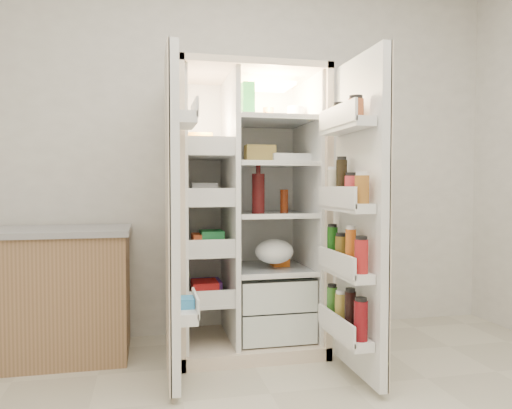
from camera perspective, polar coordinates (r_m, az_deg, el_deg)
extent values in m
cube|color=silver|center=(3.54, -2.74, 6.86)|extent=(4.00, 0.02, 2.70)
cube|color=beige|center=(3.47, -2.20, -0.48)|extent=(0.92, 0.04, 1.80)
cube|color=beige|center=(3.08, -9.15, -0.85)|extent=(0.04, 0.70, 1.80)
cube|color=beige|center=(3.26, 6.49, -0.67)|extent=(0.04, 0.70, 1.80)
cube|color=beige|center=(3.22, -1.13, 15.08)|extent=(0.92, 0.70, 0.04)
cube|color=beige|center=(3.30, -1.11, -15.85)|extent=(0.92, 0.70, 0.08)
cube|color=white|center=(3.44, -2.11, -0.17)|extent=(0.84, 0.02, 1.68)
cube|color=white|center=(3.09, -8.60, -0.47)|extent=(0.02, 0.62, 1.68)
cube|color=white|center=(3.25, 5.99, -0.32)|extent=(0.02, 0.62, 1.68)
cube|color=white|center=(3.12, -3.10, -0.42)|extent=(0.03, 0.62, 1.68)
cube|color=silver|center=(3.27, 1.70, -13.35)|extent=(0.47, 0.52, 0.19)
cube|color=silver|center=(3.22, 1.70, -9.93)|extent=(0.47, 0.52, 0.19)
cube|color=#FFD18C|center=(3.29, 1.42, 13.74)|extent=(0.30, 0.30, 0.02)
cube|color=silver|center=(3.18, -5.88, -10.77)|extent=(0.28, 0.58, 0.02)
cube|color=silver|center=(3.12, -5.90, -5.40)|extent=(0.28, 0.58, 0.02)
cube|color=silver|center=(3.10, -5.93, 0.11)|extent=(0.28, 0.58, 0.02)
cube|color=silver|center=(3.10, -5.95, 5.66)|extent=(0.28, 0.58, 0.02)
cube|color=silver|center=(3.22, 1.62, -7.50)|extent=(0.49, 0.58, 0.01)
cube|color=silver|center=(3.18, 1.62, -1.09)|extent=(0.49, 0.58, 0.01)
cube|color=silver|center=(3.17, 1.63, 4.68)|extent=(0.49, 0.58, 0.02)
cube|color=silver|center=(3.20, 1.64, 9.70)|extent=(0.49, 0.58, 0.02)
cube|color=red|center=(3.16, -5.89, -9.71)|extent=(0.16, 0.20, 0.10)
cube|color=green|center=(3.11, -5.91, -4.12)|extent=(0.14, 0.18, 0.12)
cube|color=silver|center=(3.10, -5.93, 0.94)|extent=(0.20, 0.22, 0.07)
cube|color=orange|center=(3.11, -5.96, 7.13)|extent=(0.15, 0.16, 0.14)
cube|color=#6538A9|center=(3.17, -5.89, -9.80)|extent=(0.18, 0.20, 0.09)
cube|color=#EA5629|center=(3.12, -5.91, -4.31)|extent=(0.14, 0.18, 0.10)
cube|color=white|center=(3.10, -5.93, 1.40)|extent=(0.16, 0.16, 0.12)
sphere|color=orange|center=(3.19, -0.19, -14.90)|extent=(0.07, 0.07, 0.07)
sphere|color=orange|center=(3.24, 1.26, -14.60)|extent=(0.07, 0.07, 0.07)
sphere|color=orange|center=(3.23, 3.21, -14.67)|extent=(0.07, 0.07, 0.07)
sphere|color=orange|center=(3.33, 0.14, -14.16)|extent=(0.07, 0.07, 0.07)
sphere|color=orange|center=(3.33, 1.95, -14.14)|extent=(0.07, 0.07, 0.07)
sphere|color=orange|center=(3.32, 3.85, -14.20)|extent=(0.07, 0.07, 0.07)
sphere|color=orange|center=(3.26, -1.03, -14.53)|extent=(0.07, 0.07, 0.07)
ellipsoid|color=#437326|center=(3.24, 1.61, -9.59)|extent=(0.26, 0.24, 0.11)
cylinder|color=#4B1010|center=(3.09, 0.27, 1.31)|extent=(0.08, 0.08, 0.25)
cylinder|color=maroon|center=(3.19, 3.33, 0.41)|extent=(0.05, 0.05, 0.15)
cube|color=#268E40|center=(3.08, -0.95, 12.18)|extent=(0.07, 0.07, 0.22)
cylinder|color=white|center=(3.25, 4.66, 10.55)|extent=(0.11, 0.11, 0.10)
cylinder|color=#9B5523|center=(3.26, 1.45, 10.51)|extent=(0.07, 0.07, 0.09)
cube|color=white|center=(3.15, 4.13, 5.41)|extent=(0.25, 0.11, 0.06)
cube|color=#B49848|center=(3.13, 0.46, 5.92)|extent=(0.19, 0.11, 0.12)
ellipsoid|color=white|center=(3.14, 2.16, -6.15)|extent=(0.25, 0.23, 0.16)
cube|color=orange|center=(3.27, 2.81, -6.10)|extent=(0.10, 0.13, 0.13)
cube|color=white|center=(2.53, -9.76, -1.52)|extent=(0.05, 0.40, 1.72)
cube|color=beige|center=(2.53, -10.33, -1.52)|extent=(0.01, 0.40, 1.72)
cube|color=white|center=(2.62, -8.12, -12.49)|extent=(0.09, 0.32, 0.06)
cube|color=white|center=(2.55, -8.24, 9.76)|extent=(0.09, 0.32, 0.06)
cube|color=#338CCC|center=(2.61, -8.12, -11.85)|extent=(0.07, 0.12, 0.10)
cube|color=white|center=(2.69, 12.17, -1.32)|extent=(0.05, 0.58, 1.72)
cube|color=beige|center=(2.70, 12.65, -1.31)|extent=(0.01, 0.58, 1.72)
cube|color=white|center=(2.77, 10.41, -14.70)|extent=(0.11, 0.50, 0.05)
cube|color=white|center=(2.69, 10.46, -7.75)|extent=(0.11, 0.50, 0.05)
cube|color=white|center=(2.65, 10.51, -0.27)|extent=(0.11, 0.50, 0.05)
cube|color=white|center=(2.67, 10.58, 9.00)|extent=(0.11, 0.50, 0.05)
cylinder|color=maroon|center=(2.56, 12.22, -13.22)|extent=(0.07, 0.07, 0.20)
cylinder|color=black|center=(2.67, 11.03, -12.33)|extent=(0.06, 0.06, 0.22)
cylinder|color=#B0963A|center=(2.79, 9.93, -12.11)|extent=(0.06, 0.06, 0.18)
cylinder|color=#377527|center=(2.90, 8.93, -11.42)|extent=(0.06, 0.06, 0.19)
cylinder|color=#AB1C1D|center=(2.49, 12.29, -6.00)|extent=(0.07, 0.07, 0.17)
cylinder|color=#D25E18|center=(2.60, 11.08, -5.18)|extent=(0.06, 0.06, 0.21)
cylinder|color=brown|center=(2.73, 9.98, -5.37)|extent=(0.07, 0.07, 0.16)
cylinder|color=#175212|center=(2.84, 8.97, -4.65)|extent=(0.06, 0.06, 0.20)
cylinder|color=#995E21|center=(2.46, 12.35, 1.74)|extent=(0.07, 0.07, 0.14)
cylinder|color=#CA3339|center=(2.58, 11.13, 1.77)|extent=(0.07, 0.07, 0.14)
cylinder|color=black|center=(2.70, 10.03, 2.75)|extent=(0.06, 0.06, 0.23)
cylinder|color=beige|center=(2.82, 9.01, 2.22)|extent=(0.06, 0.06, 0.18)
cylinder|color=#984926|center=(2.57, 11.66, 10.94)|extent=(0.08, 0.08, 0.10)
cylinder|color=olive|center=(2.77, 9.76, 10.32)|extent=(0.08, 0.08, 0.10)
cube|color=#916A48|center=(3.30, -24.29, -9.89)|extent=(1.07, 0.55, 0.77)
cube|color=gray|center=(3.24, -24.40, -2.92)|extent=(1.11, 0.59, 0.04)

